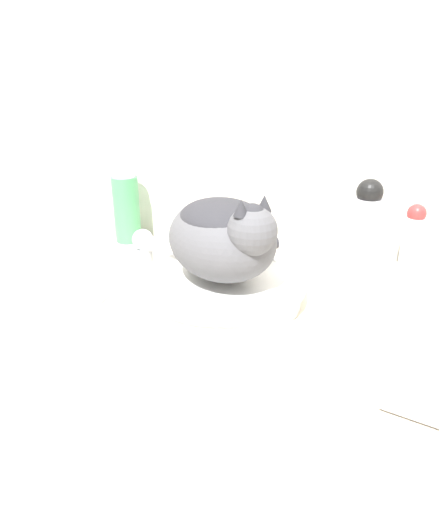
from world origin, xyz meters
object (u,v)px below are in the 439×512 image
(cat, at_px, (224,235))
(mouthwash_bottle, at_px, (126,205))
(lotion_bottle_white, at_px, (366,224))
(deodorant_stick, at_px, (412,238))
(soap_bar, at_px, (89,294))
(faucet, at_px, (146,250))

(cat, xyz_separation_m, mouthwash_bottle, (-0.35, 0.27, -0.04))
(lotion_bottle_white, height_order, mouthwash_bottle, lotion_bottle_white)
(cat, height_order, lotion_bottle_white, cat)
(deodorant_stick, bearing_deg, soap_bar, -152.27)
(soap_bar, bearing_deg, mouthwash_bottle, 102.95)
(faucet, bearing_deg, lotion_bottle_white, 40.77)
(deodorant_stick, distance_m, mouthwash_bottle, 0.73)
(faucet, bearing_deg, mouthwash_bottle, 144.28)
(faucet, distance_m, soap_bar, 0.17)
(soap_bar, bearing_deg, deodorant_stick, 27.73)
(faucet, height_order, lotion_bottle_white, lotion_bottle_white)
(lotion_bottle_white, bearing_deg, mouthwash_bottle, 180.00)
(lotion_bottle_white, distance_m, mouthwash_bottle, 0.62)
(mouthwash_bottle, xyz_separation_m, soap_bar, (0.08, -0.34, -0.09))
(deodorant_stick, bearing_deg, faucet, -161.10)
(faucet, xyz_separation_m, soap_bar, (-0.07, -0.14, -0.05))
(cat, xyz_separation_m, lotion_bottle_white, (0.27, 0.27, -0.04))
(lotion_bottle_white, distance_m, soap_bar, 0.65)
(deodorant_stick, distance_m, soap_bar, 0.74)
(faucet, xyz_separation_m, mouthwash_bottle, (-0.15, 0.20, 0.04))
(lotion_bottle_white, height_order, soap_bar, lotion_bottle_white)
(deodorant_stick, bearing_deg, cat, -145.05)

